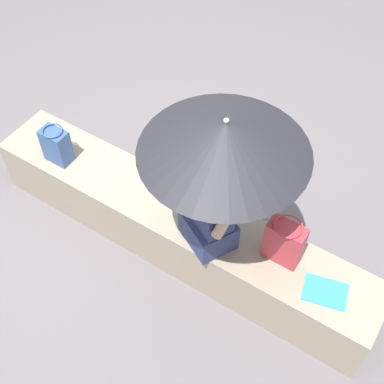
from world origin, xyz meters
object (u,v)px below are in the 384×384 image
(person_seated, at_px, (209,204))
(parasol, at_px, (225,138))
(magazine, at_px, (325,292))
(handbag_black, at_px, (56,145))
(tote_bag_canvas, at_px, (284,242))

(person_seated, relative_size, parasol, 0.79)
(parasol, bearing_deg, magazine, -177.40)
(handbag_black, distance_m, magazine, 2.21)
(person_seated, height_order, parasol, parasol)
(person_seated, relative_size, handbag_black, 2.89)
(parasol, distance_m, handbag_black, 1.66)
(parasol, xyz_separation_m, tote_bag_canvas, (-0.42, -0.12, -0.82))
(tote_bag_canvas, relative_size, magazine, 1.28)
(person_seated, distance_m, handbag_black, 1.38)
(parasol, distance_m, magazine, 1.26)
(parasol, relative_size, handbag_black, 3.67)
(parasol, xyz_separation_m, handbag_black, (1.43, 0.01, -0.85))
(person_seated, height_order, tote_bag_canvas, person_seated)
(magazine, bearing_deg, tote_bag_canvas, -27.86)
(tote_bag_canvas, bearing_deg, person_seated, 15.97)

